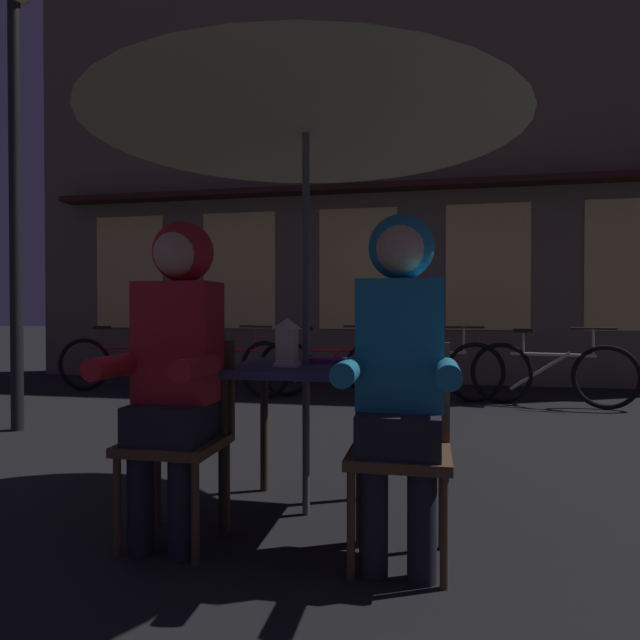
% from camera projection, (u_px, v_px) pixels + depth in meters
% --- Properties ---
extents(ground_plane, '(60.00, 60.00, 0.00)m').
position_uv_depth(ground_plane, '(306.00, 514.00, 2.72)').
color(ground_plane, black).
extents(cafe_table, '(0.72, 0.72, 0.74)m').
position_uv_depth(cafe_table, '(306.00, 385.00, 2.71)').
color(cafe_table, navy).
rests_on(cafe_table, ground_plane).
extents(patio_umbrella, '(2.10, 2.10, 2.31)m').
position_uv_depth(patio_umbrella, '(306.00, 95.00, 2.68)').
color(patio_umbrella, '#4C4C51').
rests_on(patio_umbrella, ground_plane).
extents(lantern, '(0.11, 0.11, 0.23)m').
position_uv_depth(lantern, '(287.00, 341.00, 2.62)').
color(lantern, white).
rests_on(lantern, cafe_table).
extents(chair_left, '(0.40, 0.40, 0.87)m').
position_uv_depth(chair_left, '(182.00, 427.00, 2.44)').
color(chair_left, '#513823').
rests_on(chair_left, ground_plane).
extents(chair_right, '(0.40, 0.40, 0.87)m').
position_uv_depth(chair_right, '(401.00, 437.00, 2.25)').
color(chair_right, '#513823').
rests_on(chair_right, ground_plane).
extents(person_left_hooded, '(0.45, 0.56, 1.40)m').
position_uv_depth(person_left_hooded, '(176.00, 347.00, 2.38)').
color(person_left_hooded, black).
rests_on(person_left_hooded, ground_plane).
extents(person_right_hooded, '(0.45, 0.56, 1.40)m').
position_uv_depth(person_right_hooded, '(400.00, 350.00, 2.19)').
color(person_right_hooded, black).
rests_on(person_right_hooded, ground_plane).
extents(shopfront_building, '(10.00, 0.93, 6.20)m').
position_uv_depth(shopfront_building, '(361.00, 168.00, 8.04)').
color(shopfront_building, '#6B5B4C').
rests_on(shopfront_building, ground_plane).
extents(street_lamp, '(0.32, 0.32, 3.88)m').
position_uv_depth(street_lamp, '(15.00, 106.00, 4.60)').
color(street_lamp, black).
rests_on(street_lamp, ground_plane).
extents(bicycle_nearest, '(1.65, 0.41, 0.84)m').
position_uv_depth(bicycle_nearest, '(125.00, 363.00, 6.97)').
color(bicycle_nearest, black).
rests_on(bicycle_nearest, ground_plane).
extents(bicycle_second, '(1.64, 0.46, 0.84)m').
position_uv_depth(bicycle_second, '(228.00, 366.00, 6.58)').
color(bicycle_second, black).
rests_on(bicycle_second, ground_plane).
extents(bicycle_third, '(1.66, 0.34, 0.84)m').
position_uv_depth(bicycle_third, '(329.00, 367.00, 6.50)').
color(bicycle_third, black).
rests_on(bicycle_third, ground_plane).
extents(bicycle_fourth, '(1.68, 0.19, 0.84)m').
position_uv_depth(bicycle_fourth, '(428.00, 370.00, 6.13)').
color(bicycle_fourth, black).
rests_on(bicycle_fourth, ground_plane).
extents(bicycle_fifth, '(1.65, 0.41, 0.84)m').
position_uv_depth(bicycle_fifth, '(552.00, 373.00, 5.81)').
color(bicycle_fifth, black).
rests_on(bicycle_fifth, ground_plane).
extents(book, '(0.21, 0.16, 0.02)m').
position_uv_depth(book, '(326.00, 361.00, 2.80)').
color(book, '#661E7A').
rests_on(book, cafe_table).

